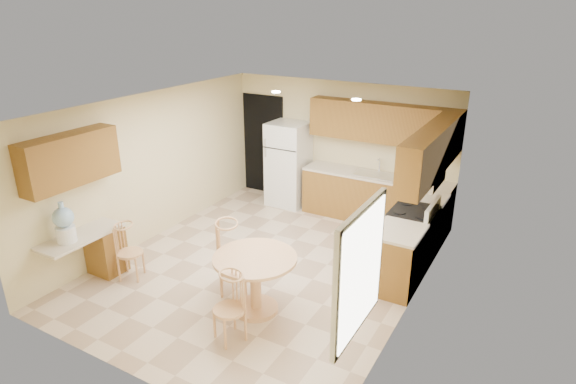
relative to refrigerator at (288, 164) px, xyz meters
The scene contains 30 objects.
floor 2.71m from the refrigerator, 68.40° to the right, with size 5.50×5.50×0.00m, color #CDB394.
ceiling 3.07m from the refrigerator, 68.40° to the right, with size 4.50×5.50×0.02m, color white.
wall_back 1.09m from the refrigerator, 20.23° to the left, with size 4.50×0.02×2.50m, color beige.
wall_front 5.25m from the refrigerator, 79.55° to the right, with size 4.50×0.02×2.50m, color beige.
wall_left 2.76m from the refrigerator, 118.44° to the right, with size 0.02×5.50×2.50m, color beige.
wall_right 4.02m from the refrigerator, 36.87° to the right, with size 0.02×5.50×2.50m, color beige.
doorway 0.89m from the refrigerator, 157.27° to the left, with size 0.90×0.02×2.10m, color black.
base_cab_back 1.87m from the refrigerator, ahead, with size 2.75×0.60×0.87m, color olive.
counter_back 1.83m from the refrigerator, ahead, with size 2.75×0.63×0.04m, color beige.
base_cab_right_a 2.98m from the refrigerator, 10.64° to the right, with size 0.60×0.59×0.87m, color olive.
counter_right_a 2.95m from the refrigerator, 10.64° to the right, with size 0.63×0.59×0.04m, color beige.
base_cab_right_b 3.55m from the refrigerator, 34.59° to the right, with size 0.60×0.80×0.87m, color olive.
counter_right_b 3.52m from the refrigerator, 34.59° to the right, with size 0.63×0.80×0.04m, color beige.
upper_cab_back 2.09m from the refrigerator, ahead, with size 2.75×0.33×0.70m, color olive.
upper_cab_right 3.41m from the refrigerator, 21.41° to the right, with size 0.33×2.42×0.70m, color olive.
upper_cab_left 4.28m from the refrigerator, 105.84° to the right, with size 0.33×1.40×0.70m, color olive.
sink 1.80m from the refrigerator, ahead, with size 0.78×0.44×0.01m, color silver.
range_hood 3.24m from the refrigerator, 22.46° to the right, with size 0.50×0.76×0.14m, color silver.
desk_pedestal 3.89m from the refrigerator, 105.76° to the right, with size 0.48×0.42×0.72m, color olive.
desk_top 4.23m from the refrigerator, 104.36° to the right, with size 0.50×1.20×0.04m, color beige.
window 5.35m from the refrigerator, 53.21° to the right, with size 0.06×1.12×1.30m.
can_light_a 2.09m from the refrigerator, 69.44° to the right, with size 0.14×0.14×0.02m, color white.
can_light_b 2.75m from the refrigerator, 32.96° to the right, with size 0.14×0.14×0.02m, color white.
refrigerator is the anchor object (origin of this frame).
stove 3.15m from the refrigerator, 22.99° to the right, with size 0.65×0.76×1.09m.
dining_table 3.77m from the refrigerator, 66.96° to the right, with size 1.09×1.09×0.80m.
chair_table_a 3.44m from the refrigerator, 74.45° to the right, with size 0.46×0.58×1.05m.
chair_table_b 4.47m from the refrigerator, 70.06° to the right, with size 0.39×0.44×0.88m.
chair_desk 3.81m from the refrigerator, 99.09° to the right, with size 0.38×0.48×0.85m.
water_crock 4.44m from the refrigerator, 103.68° to the right, with size 0.28×0.28×0.58m.
Camera 1 is at (3.56, -5.55, 3.80)m, focal length 30.00 mm.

